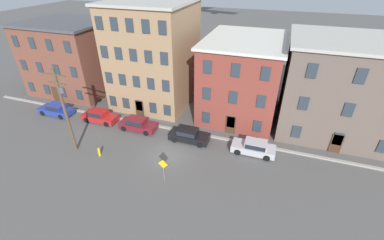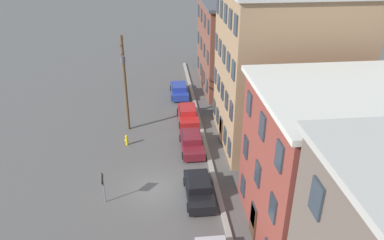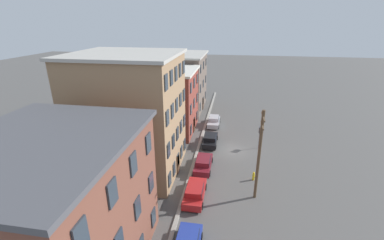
{
  "view_description": "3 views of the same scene",
  "coord_description": "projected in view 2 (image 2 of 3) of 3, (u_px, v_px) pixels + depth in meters",
  "views": [
    {
      "loc": [
        8.95,
        -18.63,
        16.84
      ],
      "look_at": [
        1.78,
        2.43,
        3.14
      ],
      "focal_mm": 24.0,
      "sensor_mm": 36.0,
      "label": 1
    },
    {
      "loc": [
        22.18,
        0.48,
        16.96
      ],
      "look_at": [
        0.13,
        2.72,
        5.59
      ],
      "focal_mm": 35.0,
      "sensor_mm": 36.0,
      "label": 2
    },
    {
      "loc": [
        -30.7,
        0.34,
        16.06
      ],
      "look_at": [
        -0.48,
        5.35,
        4.1
      ],
      "focal_mm": 24.0,
      "sensor_mm": 36.0,
      "label": 3
    }
  ],
  "objects": [
    {
      "name": "car_red",
      "position": [
        188.0,
        114.0,
        36.7
      ],
      "size": [
        4.4,
        1.92,
        1.43
      ],
      "color": "#B21E1E",
      "rests_on": "ground_plane"
    },
    {
      "name": "apartment_corner",
      "position": [
        243.0,
        44.0,
        43.35
      ],
      "size": [
        11.6,
        9.97,
        10.01
      ],
      "color": "brown",
      "rests_on": "ground_plane"
    },
    {
      "name": "fire_hydrant",
      "position": [
        127.0,
        140.0,
        32.69
      ],
      "size": [
        0.24,
        0.34,
        0.96
      ],
      "color": "yellow",
      "rests_on": "ground_plane"
    },
    {
      "name": "car_blue",
      "position": [
        179.0,
        90.0,
        42.21
      ],
      "size": [
        4.4,
        1.92,
        1.43
      ],
      "color": "#233899",
      "rests_on": "ground_plane"
    },
    {
      "name": "ground_plane",
      "position": [
        155.0,
        189.0,
        27.33
      ],
      "size": [
        200.0,
        200.0,
        0.0
      ],
      "primitive_type": "plane",
      "color": "#565451"
    },
    {
      "name": "car_black",
      "position": [
        199.0,
        188.0,
        26.22
      ],
      "size": [
        4.4,
        1.92,
        1.43
      ],
      "color": "black",
      "rests_on": "ground_plane"
    },
    {
      "name": "caution_sign",
      "position": [
        103.0,
        183.0,
        25.25
      ],
      "size": [
        1.05,
        0.08,
        2.49
      ],
      "color": "slate",
      "rests_on": "ground_plane"
    },
    {
      "name": "car_maroon",
      "position": [
        192.0,
        141.0,
        31.92
      ],
      "size": [
        4.4,
        1.92,
        1.43
      ],
      "color": "maroon",
      "rests_on": "ground_plane"
    },
    {
      "name": "kerb_strip",
      "position": [
        216.0,
        184.0,
        27.7
      ],
      "size": [
        56.0,
        0.36,
        0.16
      ],
      "primitive_type": "cube",
      "color": "#9E998E",
      "rests_on": "ground_plane"
    },
    {
      "name": "apartment_midblock",
      "position": [
        284.0,
        69.0,
        30.98
      ],
      "size": [
        9.98,
        10.66,
        13.1
      ],
      "color": "#9E7A56",
      "rests_on": "ground_plane"
    },
    {
      "name": "utility_pole",
      "position": [
        125.0,
        79.0,
        33.18
      ],
      "size": [
        2.4,
        0.44,
        8.97
      ],
      "color": "brown",
      "rests_on": "ground_plane"
    },
    {
      "name": "apartment_far",
      "position": [
        356.0,
        166.0,
        21.62
      ],
      "size": [
        9.29,
        12.03,
        9.45
      ],
      "color": "brown",
      "rests_on": "ground_plane"
    }
  ]
}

